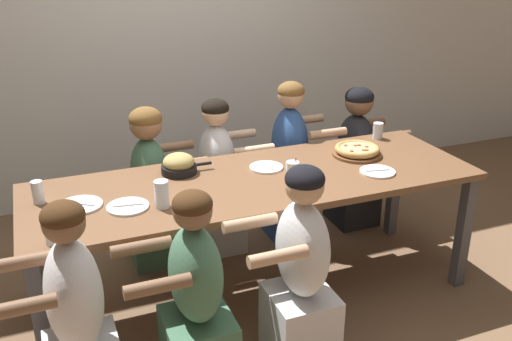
% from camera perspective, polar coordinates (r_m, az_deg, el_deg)
% --- Properties ---
extents(ground_plane, '(18.00, 18.00, 0.00)m').
position_cam_1_polar(ground_plane, '(3.67, 0.00, -12.21)').
color(ground_plane, brown).
rests_on(ground_plane, ground).
extents(restaurant_back_panel, '(10.00, 0.06, 3.20)m').
position_cam_1_polar(restaurant_back_panel, '(4.76, -8.40, 16.33)').
color(restaurant_back_panel, silver).
rests_on(restaurant_back_panel, ground).
extents(dining_table, '(2.61, 0.87, 0.79)m').
position_cam_1_polar(dining_table, '(3.32, 0.00, -2.00)').
color(dining_table, brown).
rests_on(dining_table, ground).
extents(pizza_board_main, '(0.32, 0.32, 0.06)m').
position_cam_1_polar(pizza_board_main, '(3.68, 10.07, 1.97)').
color(pizza_board_main, brown).
rests_on(pizza_board_main, dining_table).
extents(skillet_bowl, '(0.30, 0.21, 0.12)m').
position_cam_1_polar(skillet_bowl, '(3.37, -7.71, 0.59)').
color(skillet_bowl, black).
rests_on(skillet_bowl, dining_table).
extents(empty_plate_a, '(0.23, 0.23, 0.02)m').
position_cam_1_polar(empty_plate_a, '(3.09, -17.19, -3.34)').
color(empty_plate_a, white).
rests_on(empty_plate_a, dining_table).
extents(empty_plate_b, '(0.22, 0.22, 0.02)m').
position_cam_1_polar(empty_plate_b, '(3.01, -12.70, -3.54)').
color(empty_plate_b, white).
rests_on(empty_plate_b, dining_table).
extents(empty_plate_c, '(0.21, 0.21, 0.02)m').
position_cam_1_polar(empty_plate_c, '(3.44, 12.06, -0.10)').
color(empty_plate_c, white).
rests_on(empty_plate_c, dining_table).
extents(empty_plate_d, '(0.20, 0.20, 0.02)m').
position_cam_1_polar(empty_plate_d, '(3.43, 1.03, 0.33)').
color(empty_plate_d, white).
rests_on(empty_plate_d, dining_table).
extents(cocktail_glass_blue, '(0.08, 0.08, 0.11)m').
position_cam_1_polar(cocktail_glass_blue, '(3.30, 3.68, 0.04)').
color(cocktail_glass_blue, silver).
rests_on(cocktail_glass_blue, dining_table).
extents(drinking_glass_a, '(0.06, 0.06, 0.11)m').
position_cam_1_polar(drinking_glass_a, '(2.75, -19.74, -5.97)').
color(drinking_glass_a, silver).
rests_on(drinking_glass_a, dining_table).
extents(drinking_glass_b, '(0.07, 0.07, 0.13)m').
position_cam_1_polar(drinking_glass_b, '(2.83, -6.42, -3.54)').
color(drinking_glass_b, silver).
rests_on(drinking_glass_b, dining_table).
extents(drinking_glass_c, '(0.06, 0.06, 0.12)m').
position_cam_1_polar(drinking_glass_c, '(3.17, -20.97, -2.18)').
color(drinking_glass_c, silver).
rests_on(drinking_glass_c, dining_table).
extents(drinking_glass_d, '(0.07, 0.07, 0.11)m').
position_cam_1_polar(drinking_glass_d, '(4.02, 12.09, 3.84)').
color(drinking_glass_d, silver).
rests_on(drinking_glass_d, dining_table).
extents(drinking_glass_e, '(0.08, 0.08, 0.15)m').
position_cam_1_polar(drinking_glass_e, '(2.96, -9.41, -2.46)').
color(drinking_glass_e, silver).
rests_on(drinking_glass_e, dining_table).
extents(diner_far_midright, '(0.51, 0.40, 1.17)m').
position_cam_1_polar(diner_far_midright, '(4.13, 3.39, 0.29)').
color(diner_far_midright, '#2D5193').
rests_on(diner_far_midright, ground).
extents(diner_near_midleft, '(0.51, 0.40, 1.08)m').
position_cam_1_polar(diner_near_midleft, '(2.74, -6.00, -13.45)').
color(diner_near_midleft, '#477556').
rests_on(diner_near_midleft, ground).
extents(diner_far_center, '(0.51, 0.40, 1.10)m').
position_cam_1_polar(diner_far_center, '(3.96, -3.83, -1.27)').
color(diner_far_center, silver).
rests_on(diner_far_center, ground).
extents(diner_far_midleft, '(0.51, 0.40, 1.09)m').
position_cam_1_polar(diner_far_midleft, '(3.85, -10.40, -2.11)').
color(diner_far_midleft, '#477556').
rests_on(diner_far_midleft, ground).
extents(diner_near_center, '(0.51, 0.40, 1.11)m').
position_cam_1_polar(diner_near_center, '(2.88, 4.48, -10.82)').
color(diner_near_center, silver).
rests_on(diner_near_center, ground).
extents(diner_far_right, '(0.51, 0.40, 1.08)m').
position_cam_1_polar(diner_far_right, '(4.39, 9.91, 0.92)').
color(diner_far_right, '#232328').
rests_on(diner_far_right, ground).
extents(diner_near_left, '(0.51, 0.40, 1.12)m').
position_cam_1_polar(diner_near_left, '(2.67, -17.36, -15.06)').
color(diner_near_left, silver).
rests_on(diner_near_left, ground).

